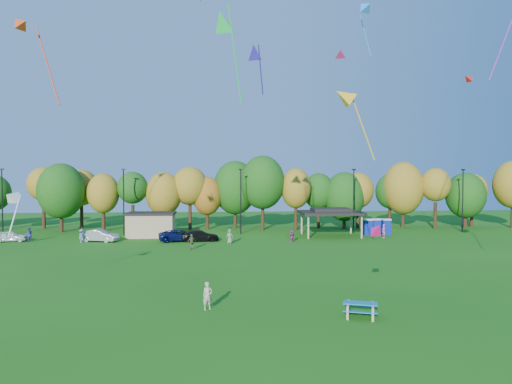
{
  "coord_description": "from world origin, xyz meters",
  "views": [
    {
      "loc": [
        -0.37,
        -23.24,
        8.07
      ],
      "look_at": [
        1.71,
        6.0,
        7.05
      ],
      "focal_mm": 32.0,
      "sensor_mm": 36.0,
      "label": 1
    }
  ],
  "objects": [
    {
      "name": "kite_1",
      "position": [
        -0.38,
        11.81,
        19.83
      ],
      "size": [
        2.71,
        4.49,
        7.63
      ],
      "color": "#1CD24A"
    },
    {
      "name": "lamp_posts",
      "position": [
        2.0,
        40.0,
        4.9
      ],
      "size": [
        64.5,
        0.25,
        9.09
      ],
      "color": "black",
      "rests_on": "ground"
    },
    {
      "name": "kite_flyer",
      "position": [
        -1.35,
        4.17,
        0.84
      ],
      "size": [
        0.72,
        0.6,
        1.68
      ],
      "primitive_type": "imported",
      "rotation": [
        0.0,
        0.0,
        0.37
      ],
      "color": "#BBB18C",
      "rests_on": "ground"
    },
    {
      "name": "kite_11",
      "position": [
        11.11,
        21.2,
        20.2
      ],
      "size": [
        1.68,
        1.95,
        1.64
      ],
      "color": "#D62366"
    },
    {
      "name": "kite_13",
      "position": [
        2.28,
        15.38,
        18.53
      ],
      "size": [
        1.95,
        2.94,
        4.61
      ],
      "color": "#271A94"
    },
    {
      "name": "kite_14",
      "position": [
        8.37,
        9.51,
        13.8
      ],
      "size": [
        3.43,
        1.63,
        5.61
      ],
      "color": "gold"
    },
    {
      "name": "porta_potties",
      "position": [
        20.72,
        38.18,
        1.1
      ],
      "size": [
        3.75,
        1.55,
        2.18
      ],
      "color": "#0C229C",
      "rests_on": "ground"
    },
    {
      "name": "far_person_2",
      "position": [
        -24.33,
        34.5,
        0.88
      ],
      "size": [
        1.08,
        1.06,
        1.76
      ],
      "primitive_type": "imported",
      "rotation": [
        0.0,
        0.0,
        3.83
      ],
      "color": "#41418F",
      "rests_on": "ground"
    },
    {
      "name": "far_person_3",
      "position": [
        20.43,
        34.57,
        0.9
      ],
      "size": [
        0.57,
        0.74,
        1.8
      ],
      "primitive_type": "imported",
      "rotation": [
        0.0,
        0.0,
        4.94
      ],
      "color": "#CC6098",
      "rests_on": "ground"
    },
    {
      "name": "picnic_table",
      "position": [
        7.43,
        2.12,
        0.48
      ],
      "size": [
        2.3,
        2.09,
        0.83
      ],
      "rotation": [
        0.0,
        0.0,
        -0.31
      ],
      "color": "tan",
      "rests_on": "ground"
    },
    {
      "name": "car_a",
      "position": [
        -26.62,
        34.6,
        0.67
      ],
      "size": [
        4.15,
        2.25,
        1.34
      ],
      "primitive_type": "imported",
      "rotation": [
        0.0,
        0.0,
        1.75
      ],
      "color": "white",
      "rests_on": "ground"
    },
    {
      "name": "kite_15",
      "position": [
        8.44,
        2.37,
        5.0
      ],
      "size": [
        1.09,
        1.28,
        1.09
      ],
      "color": "#F30D6D"
    },
    {
      "name": "far_person_1",
      "position": [
        -17.54,
        32.98,
        0.84
      ],
      "size": [
        1.09,
        1.25,
        1.67
      ],
      "primitive_type": "imported",
      "rotation": [
        0.0,
        0.0,
        2.12
      ],
      "color": "teal",
      "rests_on": "ground"
    },
    {
      "name": "car_c",
      "position": [
        -5.75,
        33.5,
        0.73
      ],
      "size": [
        5.66,
        3.47,
        1.47
      ],
      "primitive_type": "imported",
      "rotation": [
        0.0,
        0.0,
        1.78
      ],
      "color": "#0B1247",
      "rests_on": "ground"
    },
    {
      "name": "far_person_5",
      "position": [
        7.89,
        31.57,
        0.77
      ],
      "size": [
        1.3,
        1.36,
        1.54
      ],
      "primitive_type": "imported",
      "rotation": [
        0.0,
        0.0,
        3.97
      ],
      "color": "#9D4176",
      "rests_on": "ground"
    },
    {
      "name": "kite_5",
      "position": [
        -14.33,
        9.6,
        18.46
      ],
      "size": [
        3.43,
        2.15,
        6.23
      ],
      "color": "#EB3D14"
    },
    {
      "name": "far_person_0",
      "position": [
        0.33,
        31.1,
        0.87
      ],
      "size": [
        1.01,
        0.88,
        1.74
      ],
      "primitive_type": "imported",
      "rotation": [
        0.0,
        0.0,
        5.82
      ],
      "color": "#6B8259",
      "rests_on": "ground"
    },
    {
      "name": "ground",
      "position": [
        0.0,
        0.0,
        0.0
      ],
      "size": [
        160.0,
        160.0,
        0.0
      ],
      "primitive_type": "plane",
      "color": "#19600F",
      "rests_on": "ground"
    },
    {
      "name": "car_b",
      "position": [
        -15.6,
        33.77,
        0.75
      ],
      "size": [
        4.83,
        2.78,
        1.51
      ],
      "primitive_type": "imported",
      "rotation": [
        0.0,
        0.0,
        1.29
      ],
      "color": "#9F9FA4",
      "rests_on": "ground"
    },
    {
      "name": "kite_0",
      "position": [
        15.5,
        27.96,
        27.16
      ],
      "size": [
        2.38,
        3.92,
        6.59
      ],
      "color": "#2881FF"
    },
    {
      "name": "car_d",
      "position": [
        -3.33,
        33.35,
        0.69
      ],
      "size": [
        4.92,
        2.41,
        1.38
      ],
      "primitive_type": "imported",
      "rotation": [
        0.0,
        0.0,
        1.67
      ],
      "color": "black",
      "rests_on": "ground"
    },
    {
      "name": "utility_building",
      "position": [
        -10.0,
        38.0,
        1.64
      ],
      "size": [
        6.3,
        4.3,
        3.25
      ],
      "color": "tan",
      "rests_on": "ground"
    },
    {
      "name": "kite_10",
      "position": [
        26.79,
        26.08,
        19.0
      ],
      "size": [
        1.49,
        1.28,
        1.31
      ],
      "color": "red"
    },
    {
      "name": "far_person_4",
      "position": [
        -3.89,
        27.04,
        0.84
      ],
      "size": [
        1.03,
        0.93,
        1.68
      ],
      "primitive_type": "imported",
      "rotation": [
        0.0,
        0.0,
        3.8
      ],
      "color": "#5D6C42",
      "rests_on": "ground"
    },
    {
      "name": "kite_6",
      "position": [
        -14.25,
        8.16,
        6.7
      ],
      "size": [
        1.49,
        2.14,
        3.45
      ],
      "color": "white"
    },
    {
      "name": "tree_line",
      "position": [
        -1.03,
        45.51,
        5.91
      ],
      "size": [
        93.57,
        10.55,
        11.15
      ],
      "color": "black",
      "rests_on": "ground"
    },
    {
      "name": "pavilion",
      "position": [
        14.0,
        37.0,
        3.23
      ],
      "size": [
        8.2,
        6.2,
        3.77
      ],
      "color": "tan",
      "rests_on": "ground"
    }
  ]
}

